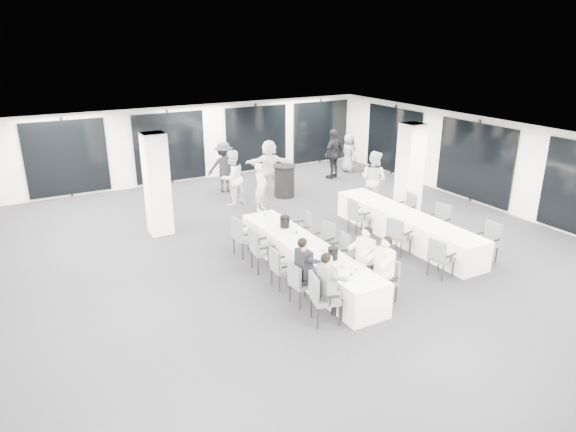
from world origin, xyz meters
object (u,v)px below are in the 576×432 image
chair_side_right_mid (440,220)px  standing_guest_d (334,151)px  chair_main_right_mid (340,250)px  chair_main_left_second (299,281)px  chair_main_right_second (369,264)px  chair_main_left_mid (280,266)px  chair_main_right_far (304,227)px  chair_main_right_fourth (324,239)px  ice_bucket_near (333,253)px  chair_side_left_near (440,256)px  standing_guest_e (349,151)px  standing_guest_f (269,162)px  banquet_table_side (405,227)px  cocktail_table (284,181)px  chair_main_left_far (242,234)px  chair_side_left_mid (398,234)px  banquet_table_main (306,259)px  standing_guest_a (260,184)px  ice_bucket_far (285,222)px  chair_side_right_near (488,239)px  standing_guest_c (224,164)px  chair_main_left_fourth (260,247)px  chair_main_right_near (387,278)px  chair_main_left_near (321,295)px  chair_side_right_far (407,207)px  chair_side_left_far (357,214)px  standing_guest_b (232,174)px  standing_guest_h (374,176)px

chair_side_right_mid → standing_guest_d: standing_guest_d is taller
chair_main_right_mid → chair_side_right_mid: size_ratio=0.92×
chair_main_left_second → chair_main_right_mid: chair_main_left_second is taller
chair_main_right_second → chair_main_right_mid: bearing=7.9°
chair_main_left_mid → chair_main_right_far: bearing=137.8°
chair_main_right_fourth → ice_bucket_near: 1.70m
chair_side_left_near → standing_guest_e: bearing=147.7°
standing_guest_f → ice_bucket_near: size_ratio=7.96×
banquet_table_side → chair_side_right_mid: (0.83, -0.41, 0.18)m
cocktail_table → chair_main_right_far: bearing=-112.1°
standing_guest_d → chair_side_right_mid: bearing=59.3°
chair_main_left_far → chair_main_right_second: (1.67, -2.92, -0.01)m
chair_side_left_mid → ice_bucket_near: 2.64m
banquet_table_side → standing_guest_e: 7.30m
chair_main_left_far → ice_bucket_near: bearing=11.7°
banquet_table_main → cocktail_table: cocktail_table is taller
chair_main_right_far → standing_guest_a: 3.15m
chair_side_left_near → chair_side_right_mid: size_ratio=0.95×
ice_bucket_far → chair_side_right_near: bearing=-33.1°
banquet_table_main → standing_guest_f: 6.89m
standing_guest_c → standing_guest_d: standing_guest_d is taller
banquet_table_main → chair_main_left_second: bearing=-126.7°
chair_main_left_fourth → chair_main_right_near: bearing=38.8°
chair_main_left_second → standing_guest_d: (6.06, 7.77, 0.56)m
chair_main_left_second → chair_main_right_near: (1.66, -0.74, -0.01)m
chair_main_left_second → chair_side_left_near: 3.42m
standing_guest_d → ice_bucket_near: standing_guest_d is taller
chair_main_left_fourth → chair_side_left_near: bearing=61.7°
chair_main_right_second → chair_main_left_near: bearing=119.9°
banquet_table_side → chair_side_right_far: bearing=46.3°
chair_main_right_mid → standing_guest_d: standing_guest_d is taller
chair_main_left_second → standing_guest_f: standing_guest_f is taller
chair_main_left_fourth → chair_side_left_far: 3.50m
chair_side_right_far → standing_guest_a: (-3.10, 3.23, 0.32)m
standing_guest_f → ice_bucket_far: (-2.28, -5.26, -0.13)m
chair_main_left_far → ice_bucket_far: size_ratio=3.58×
ice_bucket_far → standing_guest_c: bearing=82.0°
standing_guest_f → ice_bucket_near: bearing=95.8°
chair_main_left_near → chair_main_right_near: chair_main_left_near is taller
cocktail_table → standing_guest_b: size_ratio=0.53×
chair_side_left_far → banquet_table_main: bearing=-53.5°
cocktail_table → standing_guest_b: 1.93m
cocktail_table → chair_main_left_near: (-3.29, -7.42, 0.03)m
chair_main_right_far → chair_side_right_mid: size_ratio=0.94×
chair_side_left_mid → standing_guest_d: size_ratio=0.46×
standing_guest_f → cocktail_table: bearing=117.8°
chair_side_right_mid → chair_main_right_mid: bearing=81.3°
chair_main_left_fourth → standing_guest_b: size_ratio=0.51×
banquet_table_main → chair_side_right_far: bearing=18.0°
standing_guest_c → standing_guest_h: size_ratio=0.96×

